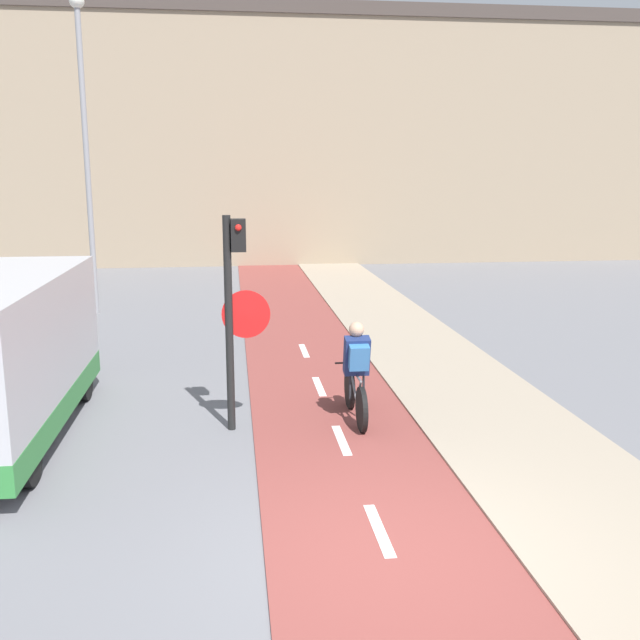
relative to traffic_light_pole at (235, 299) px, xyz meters
The scene contains 7 objects.
ground_plane 4.34m from the traffic_light_pole, 69.26° to the right, with size 120.00×120.00×0.00m, color slate.
bike_lane 4.34m from the traffic_light_pole, 69.25° to the right, with size 2.36×60.00×0.02m.
sidewalk_strip 5.57m from the traffic_light_pole, 44.22° to the right, with size 2.40×60.00×0.05m.
building_row_background 21.03m from the traffic_light_pole, 86.18° to the left, with size 60.00×5.20×9.87m.
traffic_light_pole is the anchor object (origin of this frame).
street_lamp_far 10.16m from the traffic_light_pole, 111.36° to the left, with size 0.36×0.36×7.79m.
cyclist_near 2.09m from the traffic_light_pole, ahead, with size 0.46×1.68×1.48m.
Camera 1 is at (-1.41, -6.01, 3.56)m, focal length 40.00 mm.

